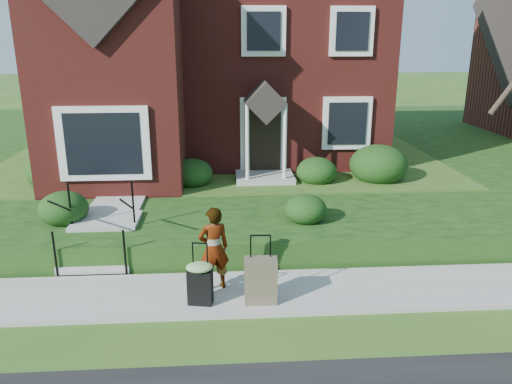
{
  "coord_description": "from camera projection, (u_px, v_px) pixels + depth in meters",
  "views": [
    {
      "loc": [
        0.06,
        -8.02,
        4.42
      ],
      "look_at": [
        0.73,
        2.0,
        1.32
      ],
      "focal_mm": 35.0,
      "sensor_mm": 36.0,
      "label": 1
    }
  ],
  "objects": [
    {
      "name": "ground",
      "position": [
        223.0,
        296.0,
        8.95
      ],
      "size": [
        120.0,
        120.0,
        0.0
      ],
      "primitive_type": "plane",
      "color": "#2D5119",
      "rests_on": "ground"
    },
    {
      "name": "sidewalk",
      "position": [
        223.0,
        294.0,
        8.94
      ],
      "size": [
        60.0,
        1.6,
        0.08
      ],
      "primitive_type": "cube",
      "color": "#9E9B93",
      "rests_on": "ground"
    },
    {
      "name": "terrace",
      "position": [
        324.0,
        148.0,
        19.51
      ],
      "size": [
        44.0,
        20.0,
        0.6
      ],
      "primitive_type": "cube",
      "color": "black",
      "rests_on": "ground"
    },
    {
      "name": "walkway",
      "position": [
        128.0,
        186.0,
        13.37
      ],
      "size": [
        1.2,
        6.0,
        0.06
      ],
      "primitive_type": "cube",
      "color": "#9E9B93",
      "rests_on": "terrace"
    },
    {
      "name": "main_house",
      "position": [
        212.0,
        12.0,
        16.54
      ],
      "size": [
        10.4,
        10.2,
        9.4
      ],
      "color": "maroon",
      "rests_on": "terrace"
    },
    {
      "name": "front_steps",
      "position": [
        102.0,
        236.0,
        10.41
      ],
      "size": [
        1.4,
        2.02,
        1.5
      ],
      "color": "#9E9B93",
      "rests_on": "ground"
    },
    {
      "name": "foundation_shrubs",
      "position": [
        232.0,
        171.0,
        13.15
      ],
      "size": [
        10.34,
        4.35,
        1.12
      ],
      "color": "#163710",
      "rests_on": "terrace"
    },
    {
      "name": "woman",
      "position": [
        214.0,
        248.0,
        8.85
      ],
      "size": [
        0.64,
        0.51,
        1.54
      ],
      "primitive_type": "imported",
      "rotation": [
        0.0,
        0.0,
        3.43
      ],
      "color": "#999999",
      "rests_on": "sidewalk"
    },
    {
      "name": "suitcase_black",
      "position": [
        200.0,
        281.0,
        8.41
      ],
      "size": [
        0.51,
        0.45,
        1.1
      ],
      "rotation": [
        0.0,
        0.0,
        -0.18
      ],
      "color": "black",
      "rests_on": "sidewalk"
    },
    {
      "name": "suitcase_olive",
      "position": [
        261.0,
        280.0,
        8.48
      ],
      "size": [
        0.56,
        0.33,
        1.2
      ],
      "rotation": [
        0.0,
        0.0,
        -0.03
      ],
      "color": "brown",
      "rests_on": "sidewalk"
    }
  ]
}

